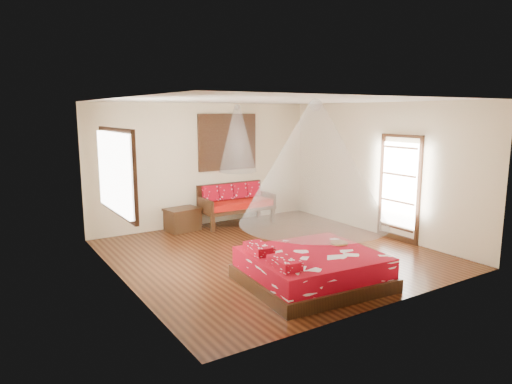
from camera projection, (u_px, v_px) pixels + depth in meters
room at (272, 179)px, 8.25m from camera, size 5.54×5.54×2.84m
bed at (311, 269)px, 6.93m from camera, size 2.12×1.95×0.63m
daybed at (235, 202)px, 10.69m from camera, size 1.72×0.76×0.94m
storage_chest at (182, 219)px, 10.11m from camera, size 0.80×0.63×0.50m
shutter_panel at (228, 142)px, 10.73m from camera, size 1.52×0.06×1.32m
window_left at (118, 172)px, 6.94m from camera, size 0.10×1.74×1.34m
glazed_door at (399, 188)px, 9.24m from camera, size 0.08×1.02×2.16m
wine_tray at (339, 240)px, 7.35m from camera, size 0.28×0.28×0.22m
mosquito_net_main at (314, 164)px, 6.66m from camera, size 2.22×2.22×1.80m
mosquito_net_daybed at (238, 139)px, 10.33m from camera, size 0.86×0.86×1.50m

